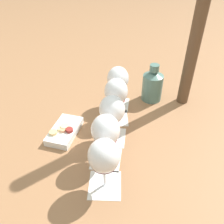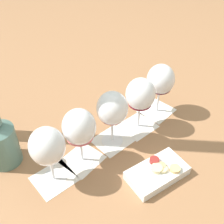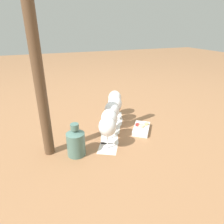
{
  "view_description": "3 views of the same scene",
  "coord_description": "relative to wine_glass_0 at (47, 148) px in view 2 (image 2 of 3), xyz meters",
  "views": [
    {
      "loc": [
        0.63,
        -0.24,
        0.64
      ],
      "look_at": [
        -0.0,
        0.0,
        0.12
      ],
      "focal_mm": 38.0,
      "sensor_mm": 36.0,
      "label": 1
    },
    {
      "loc": [
        -0.59,
        -0.22,
        0.66
      ],
      "look_at": [
        -0.0,
        0.0,
        0.12
      ],
      "focal_mm": 45.0,
      "sensor_mm": 36.0,
      "label": 2
    },
    {
      "loc": [
        -1.06,
        0.41,
        0.62
      ],
      "look_at": [
        -0.0,
        0.0,
        0.12
      ],
      "focal_mm": 32.0,
      "sensor_mm": 36.0,
      "label": 3
    }
  ],
  "objects": [
    {
      "name": "wine_glass_2",
      "position": [
        0.2,
        -0.1,
        -0.0
      ],
      "size": [
        0.09,
        0.09,
        0.19
      ],
      "color": "white",
      "rests_on": "tasting_card_2"
    },
    {
      "name": "ceramic_vase",
      "position": [
        0.01,
        0.17,
        -0.05
      ],
      "size": [
        0.09,
        0.09,
        0.18
      ],
      "color": "#4C7066",
      "rests_on": "ground_plane"
    },
    {
      "name": "tasting_card_4",
      "position": [
        0.39,
        -0.2,
        -0.13
      ],
      "size": [
        0.14,
        0.14,
        0.0
      ],
      "color": "silver",
      "rests_on": "ground_plane"
    },
    {
      "name": "wine_glass_4",
      "position": [
        0.39,
        -0.2,
        0.0
      ],
      "size": [
        0.09,
        0.09,
        0.19
      ],
      "color": "white",
      "rests_on": "tasting_card_4"
    },
    {
      "name": "ground_plane",
      "position": [
        0.2,
        -0.1,
        -0.13
      ],
      "size": [
        8.0,
        8.0,
        0.0
      ],
      "primitive_type": "plane",
      "color": "#936642"
    },
    {
      "name": "snack_dish",
      "position": [
        0.11,
        -0.27,
        -0.11
      ],
      "size": [
        0.19,
        0.17,
        0.04
      ],
      "color": "white",
      "rests_on": "ground_plane"
    },
    {
      "name": "tasting_card_2",
      "position": [
        0.2,
        -0.1,
        -0.13
      ],
      "size": [
        0.14,
        0.14,
        0.0
      ],
      "color": "silver",
      "rests_on": "ground_plane"
    },
    {
      "name": "wine_glass_3",
      "position": [
        0.29,
        -0.16,
        0.0
      ],
      "size": [
        0.09,
        0.09,
        0.19
      ],
      "color": "white",
      "rests_on": "tasting_card_3"
    },
    {
      "name": "tasting_card_0",
      "position": [
        0.0,
        -0.0,
        -0.13
      ],
      "size": [
        0.14,
        0.14,
        0.0
      ],
      "color": "silver",
      "rests_on": "ground_plane"
    },
    {
      "name": "wine_glass_1",
      "position": [
        0.09,
        -0.04,
        0.0
      ],
      "size": [
        0.09,
        0.09,
        0.19
      ],
      "color": "white",
      "rests_on": "tasting_card_1"
    },
    {
      "name": "wine_glass_0",
      "position": [
        0.0,
        0.0,
        0.0
      ],
      "size": [
        0.09,
        0.09,
        0.19
      ],
      "color": "white",
      "rests_on": "tasting_card_0"
    },
    {
      "name": "tasting_card_3",
      "position": [
        0.29,
        -0.16,
        -0.13
      ],
      "size": [
        0.14,
        0.14,
        0.0
      ],
      "color": "silver",
      "rests_on": "ground_plane"
    },
    {
      "name": "tasting_card_1",
      "position": [
        0.09,
        -0.04,
        -0.13
      ],
      "size": [
        0.14,
        0.13,
        0.0
      ],
      "color": "silver",
      "rests_on": "ground_plane"
    }
  ]
}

